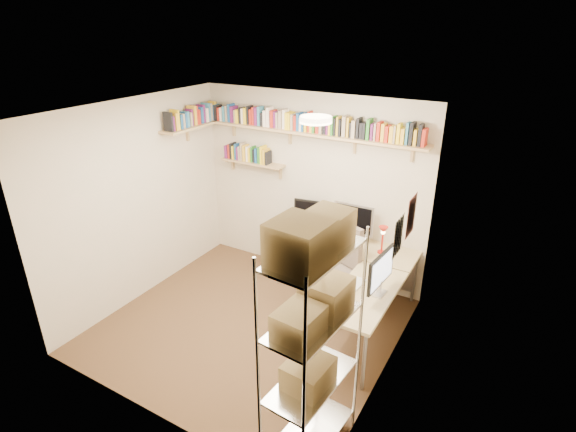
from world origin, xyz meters
name	(u,v)px	position (x,y,z in m)	size (l,w,h in m)	color
ground	(250,325)	(0.00, 0.00, 0.00)	(3.20, 3.20, 0.00)	#4D3721
room_shell	(245,204)	(0.00, 0.00, 1.55)	(3.24, 3.04, 2.52)	beige
wall_shelves	(273,129)	(-0.44, 1.29, 2.03)	(3.12, 1.09, 0.80)	tan
corner_desk	(341,253)	(0.69, 0.98, 0.69)	(1.87, 1.83, 1.22)	tan
office_chair	(335,277)	(0.72, 0.78, 0.47)	(0.64, 0.65, 1.12)	black
wire_rack	(312,302)	(1.36, -1.12, 1.46)	(0.48, 0.87, 2.15)	silver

